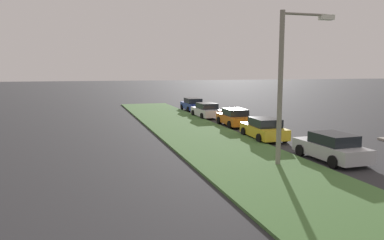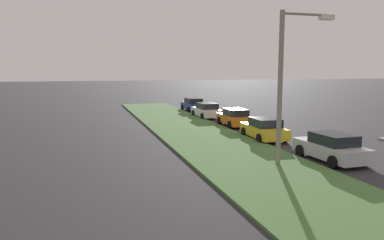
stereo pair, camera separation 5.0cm
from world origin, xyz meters
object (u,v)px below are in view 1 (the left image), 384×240
(parked_car_orange, at_px, (234,118))
(parked_car_blue, at_px, (193,105))
(parked_car_silver, at_px, (331,147))
(streetlight, at_px, (287,77))
(parked_car_white, at_px, (206,110))
(parked_car_yellow, at_px, (264,129))

(parked_car_orange, relative_size, parked_car_blue, 1.01)
(parked_car_silver, bearing_deg, parked_car_blue, -1.59)
(parked_car_blue, distance_m, streetlight, 25.44)
(parked_car_blue, bearing_deg, parked_car_white, 175.37)
(streetlight, bearing_deg, parked_car_white, -6.85)
(parked_car_blue, relative_size, streetlight, 0.57)
(parked_car_white, relative_size, parked_car_blue, 1.01)
(parked_car_yellow, relative_size, parked_car_white, 1.01)
(parked_car_silver, height_order, streetlight, streetlight)
(parked_car_orange, bearing_deg, parked_car_blue, 2.26)
(parked_car_white, relative_size, streetlight, 0.58)
(parked_car_yellow, xyz_separation_m, parked_car_white, (12.02, 0.07, 0.00))
(streetlight, bearing_deg, parked_car_orange, -12.20)
(parked_car_silver, xyz_separation_m, parked_car_orange, (12.65, 0.06, 0.00))
(parked_car_silver, distance_m, parked_car_blue, 24.85)
(parked_car_blue, bearing_deg, parked_car_yellow, 178.47)
(parked_car_orange, bearing_deg, streetlight, 169.87)
(parked_car_blue, bearing_deg, parked_car_silver, 180.00)
(parked_car_orange, relative_size, streetlight, 0.58)
(parked_car_orange, height_order, parked_car_white, same)
(parked_car_silver, height_order, parked_car_orange, same)
(parked_car_orange, distance_m, streetlight, 13.62)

